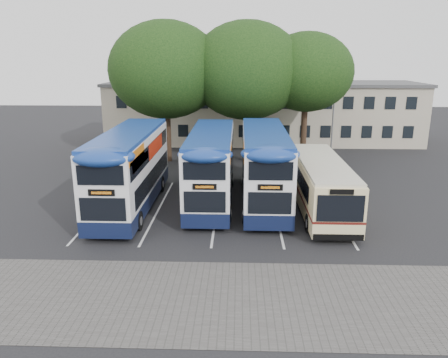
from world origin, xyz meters
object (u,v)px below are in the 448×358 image
object	(u,v)px
tree_mid	(247,71)
tree_left	(166,70)
lamp_post	(334,100)
bus_dd_left	(130,166)
bus_dd_mid	(211,164)
bus_dd_right	(264,163)
bus_single	(321,182)
tree_right	(307,72)

from	to	relation	value
tree_mid	tree_left	bearing A→B (deg)	-178.23
lamp_post	bus_dd_left	xyz separation A→B (m)	(-14.92, -14.68, -2.53)
lamp_post	bus_dd_mid	bearing A→B (deg)	-127.12
tree_left	bus_dd_left	world-z (taller)	tree_left
bus_dd_mid	bus_dd_right	world-z (taller)	bus_dd_right
tree_mid	bus_single	bearing A→B (deg)	-71.07
tree_left	bus_single	size ratio (longest dim) A/B	1.15
tree_right	bus_dd_left	bearing A→B (deg)	-134.01
lamp_post	tree_right	xyz separation A→B (m)	(-2.90, -2.24, 2.46)
tree_left	bus_single	distance (m)	17.45
tree_right	bus_dd_left	world-z (taller)	tree_right
bus_dd_left	bus_dd_right	world-z (taller)	bus_dd_left
tree_mid	bus_single	xyz separation A→B (m)	(4.25, -12.40, -5.95)
tree_right	bus_single	xyz separation A→B (m)	(-0.72, -12.57, -5.82)
tree_right	bus_dd_right	xyz separation A→B (m)	(-3.99, -11.24, -5.04)
bus_dd_right	bus_dd_mid	bearing A→B (deg)	179.01
tree_left	bus_dd_mid	bearing A→B (deg)	-67.79
bus_dd_mid	bus_dd_right	size ratio (longest dim) A/B	0.98
tree_left	bus_dd_right	bearing A→B (deg)	-54.75
lamp_post	tree_left	world-z (taller)	tree_left
tree_left	bus_dd_mid	world-z (taller)	tree_left
bus_dd_mid	bus_single	distance (m)	6.72
tree_mid	tree_right	size ratio (longest dim) A/B	1.08
lamp_post	tree_mid	bearing A→B (deg)	-162.99
tree_mid	bus_dd_mid	size ratio (longest dim) A/B	1.10
bus_single	bus_dd_mid	bearing A→B (deg)	168.06
lamp_post	tree_left	distance (m)	15.04
bus_dd_left	tree_left	bearing A→B (deg)	88.37
bus_dd_right	bus_single	distance (m)	3.62
tree_mid	bus_single	world-z (taller)	tree_mid
tree_right	bus_dd_mid	bearing A→B (deg)	-122.99
lamp_post	bus_single	xyz separation A→B (m)	(-3.62, -14.81, -3.36)
lamp_post	tree_right	bearing A→B (deg)	-142.30
tree_left	tree_right	xyz separation A→B (m)	(11.67, 0.37, -0.18)
tree_left	tree_right	size ratio (longest dim) A/B	1.08
tree_mid	bus_dd_left	distance (m)	15.05
lamp_post	tree_left	xyz separation A→B (m)	(-14.57, -2.62, 2.64)
bus_dd_left	bus_dd_mid	world-z (taller)	bus_dd_left
bus_dd_mid	tree_left	bearing A→B (deg)	112.21
tree_mid	bus_dd_right	bearing A→B (deg)	-84.95
tree_right	tree_mid	bearing A→B (deg)	-178.09
tree_right	bus_dd_left	xyz separation A→B (m)	(-12.01, -12.44, -5.00)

